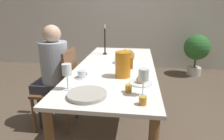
{
  "coord_description": "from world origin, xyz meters",
  "views": [
    {
      "loc": [
        0.24,
        -2.12,
        1.35
      ],
      "look_at": [
        0.0,
        -0.31,
        0.78
      ],
      "focal_mm": 32.0,
      "sensor_mm": 36.0,
      "label": 1
    }
  ],
  "objects_px": {
    "wine_glass_water": "(144,76)",
    "jam_jar_red": "(143,100)",
    "red_pitcher": "(123,64)",
    "bread_plate": "(141,81)",
    "teacup_across": "(118,61)",
    "fruit_bowl": "(127,55)",
    "serving_tray": "(87,94)",
    "chair_person_side": "(61,87)",
    "wine_glass_juice": "(67,71)",
    "potted_plant": "(197,49)",
    "teacup_near_person": "(82,75)",
    "jam_jar_amber": "(129,88)",
    "candlestick_tall": "(105,42)",
    "person_seated": "(52,69)"
  },
  "relations": [
    {
      "from": "red_pitcher",
      "to": "bread_plate",
      "type": "bearing_deg",
      "value": -44.16
    },
    {
      "from": "red_pitcher",
      "to": "serving_tray",
      "type": "relative_size",
      "value": 0.81
    },
    {
      "from": "fruit_bowl",
      "to": "potted_plant",
      "type": "relative_size",
      "value": 0.22
    },
    {
      "from": "serving_tray",
      "to": "bread_plate",
      "type": "height_order",
      "value": "bread_plate"
    },
    {
      "from": "wine_glass_juice",
      "to": "potted_plant",
      "type": "relative_size",
      "value": 0.25
    },
    {
      "from": "jam_jar_red",
      "to": "candlestick_tall",
      "type": "relative_size",
      "value": 0.15
    },
    {
      "from": "teacup_across",
      "to": "bread_plate",
      "type": "xyz_separation_m",
      "value": [
        0.26,
        -0.63,
        -0.01
      ]
    },
    {
      "from": "bread_plate",
      "to": "potted_plant",
      "type": "xyz_separation_m",
      "value": [
        1.14,
        2.54,
        -0.21
      ]
    },
    {
      "from": "wine_glass_water",
      "to": "jam_jar_red",
      "type": "bearing_deg",
      "value": -90.73
    },
    {
      "from": "wine_glass_water",
      "to": "serving_tray",
      "type": "relative_size",
      "value": 0.7
    },
    {
      "from": "teacup_across",
      "to": "serving_tray",
      "type": "xyz_separation_m",
      "value": [
        -0.13,
        -0.94,
        -0.02
      ]
    },
    {
      "from": "teacup_across",
      "to": "candlestick_tall",
      "type": "relative_size",
      "value": 0.32
    },
    {
      "from": "wine_glass_water",
      "to": "serving_tray",
      "type": "xyz_separation_m",
      "value": [
        -0.4,
        -0.08,
        -0.14
      ]
    },
    {
      "from": "wine_glass_juice",
      "to": "fruit_bowl",
      "type": "xyz_separation_m",
      "value": [
        0.41,
        1.06,
        -0.11
      ]
    },
    {
      "from": "wine_glass_water",
      "to": "fruit_bowl",
      "type": "relative_size",
      "value": 1.13
    },
    {
      "from": "jam_jar_red",
      "to": "chair_person_side",
      "type": "bearing_deg",
      "value": 139.31
    },
    {
      "from": "chair_person_side",
      "to": "bread_plate",
      "type": "relative_size",
      "value": 4.65
    },
    {
      "from": "teacup_across",
      "to": "fruit_bowl",
      "type": "height_order",
      "value": "fruit_bowl"
    },
    {
      "from": "wine_glass_juice",
      "to": "jam_jar_red",
      "type": "distance_m",
      "value": 0.63
    },
    {
      "from": "chair_person_side",
      "to": "teacup_near_person",
      "type": "height_order",
      "value": "chair_person_side"
    },
    {
      "from": "red_pitcher",
      "to": "jam_jar_red",
      "type": "xyz_separation_m",
      "value": [
        0.18,
        -0.55,
        -0.09
      ]
    },
    {
      "from": "red_pitcher",
      "to": "bread_plate",
      "type": "xyz_separation_m",
      "value": [
        0.17,
        -0.16,
        -0.1
      ]
    },
    {
      "from": "teacup_near_person",
      "to": "potted_plant",
      "type": "height_order",
      "value": "potted_plant"
    },
    {
      "from": "person_seated",
      "to": "bread_plate",
      "type": "xyz_separation_m",
      "value": [
        0.98,
        -0.4,
        0.05
      ]
    },
    {
      "from": "jam_jar_red",
      "to": "teacup_near_person",
      "type": "bearing_deg",
      "value": 139.85
    },
    {
      "from": "candlestick_tall",
      "to": "potted_plant",
      "type": "relative_size",
      "value": 0.49
    },
    {
      "from": "chair_person_side",
      "to": "bread_plate",
      "type": "bearing_deg",
      "value": -113.48
    },
    {
      "from": "person_seated",
      "to": "wine_glass_juice",
      "type": "height_order",
      "value": "person_seated"
    },
    {
      "from": "person_seated",
      "to": "wine_glass_juice",
      "type": "relative_size",
      "value": 5.6
    },
    {
      "from": "jam_jar_red",
      "to": "fruit_bowl",
      "type": "height_order",
      "value": "fruit_bowl"
    },
    {
      "from": "teacup_near_person",
      "to": "teacup_across",
      "type": "distance_m",
      "value": 0.62
    },
    {
      "from": "wine_glass_juice",
      "to": "serving_tray",
      "type": "distance_m",
      "value": 0.26
    },
    {
      "from": "chair_person_side",
      "to": "jam_jar_amber",
      "type": "bearing_deg",
      "value": -126.01
    },
    {
      "from": "bread_plate",
      "to": "teacup_across",
      "type": "bearing_deg",
      "value": 112.35
    },
    {
      "from": "chair_person_side",
      "to": "teacup_near_person",
      "type": "relative_size",
      "value": 7.02
    },
    {
      "from": "teacup_across",
      "to": "jam_jar_amber",
      "type": "height_order",
      "value": "teacup_across"
    },
    {
      "from": "potted_plant",
      "to": "chair_person_side",
      "type": "bearing_deg",
      "value": -133.26
    },
    {
      "from": "teacup_near_person",
      "to": "jam_jar_amber",
      "type": "bearing_deg",
      "value": -31.09
    },
    {
      "from": "chair_person_side",
      "to": "bread_plate",
      "type": "height_order",
      "value": "chair_person_side"
    },
    {
      "from": "teacup_across",
      "to": "chair_person_side",
      "type": "bearing_deg",
      "value": -158.78
    },
    {
      "from": "chair_person_side",
      "to": "wine_glass_juice",
      "type": "bearing_deg",
      "value": -152.05
    },
    {
      "from": "teacup_near_person",
      "to": "potted_plant",
      "type": "relative_size",
      "value": 0.16
    },
    {
      "from": "red_pitcher",
      "to": "wine_glass_water",
      "type": "xyz_separation_m",
      "value": [
        0.18,
        -0.4,
        0.03
      ]
    },
    {
      "from": "chair_person_side",
      "to": "candlestick_tall",
      "type": "distance_m",
      "value": 0.89
    },
    {
      "from": "serving_tray",
      "to": "fruit_bowl",
      "type": "distance_m",
      "value": 1.2
    },
    {
      "from": "person_seated",
      "to": "potted_plant",
      "type": "bearing_deg",
      "value": -44.71
    },
    {
      "from": "bread_plate",
      "to": "fruit_bowl",
      "type": "height_order",
      "value": "fruit_bowl"
    },
    {
      "from": "jam_jar_red",
      "to": "potted_plant",
      "type": "xyz_separation_m",
      "value": [
        1.13,
        2.93,
        -0.22
      ]
    },
    {
      "from": "red_pitcher",
      "to": "wine_glass_juice",
      "type": "relative_size",
      "value": 1.13
    },
    {
      "from": "chair_person_side",
      "to": "red_pitcher",
      "type": "relative_size",
      "value": 3.85
    }
  ]
}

